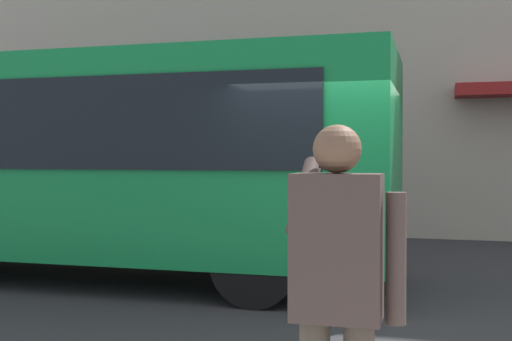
% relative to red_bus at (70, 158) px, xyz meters
% --- Properties ---
extents(ground_plane, '(60.00, 60.00, 0.00)m').
position_rel_red_bus_xyz_m(ground_plane, '(-4.03, 0.71, -1.68)').
color(ground_plane, '#2B2B2D').
extents(red_bus, '(9.05, 2.54, 3.08)m').
position_rel_red_bus_xyz_m(red_bus, '(0.00, 0.00, 0.00)').
color(red_bus, '#0F7238').
rests_on(red_bus, ground_plane).
extents(pedestrian_photographer, '(0.53, 0.52, 1.70)m').
position_rel_red_bus_xyz_m(pedestrian_photographer, '(-4.56, 5.15, -0.54)').
color(pedestrian_photographer, '#4C4238').
rests_on(pedestrian_photographer, sidewalk_curb).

